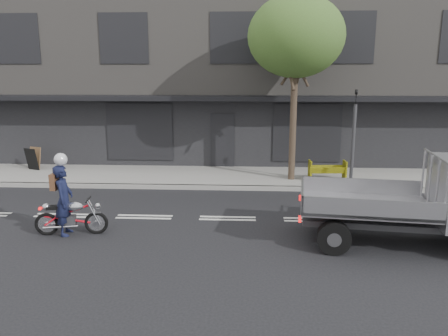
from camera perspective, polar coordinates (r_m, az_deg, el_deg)
ground at (r=12.50m, az=0.46°, el=-6.62°), size 80.00×80.00×0.00m
sidewalk at (r=16.99m, az=1.19°, el=-1.18°), size 32.00×3.20×0.15m
kerb at (r=15.44m, az=0.99°, el=-2.59°), size 32.00×0.20×0.15m
building_main at (r=23.11m, az=1.79°, el=12.27°), size 26.00×10.00×8.00m
street_tree at (r=16.13m, az=9.39°, el=16.55°), size 3.40×3.40×6.74m
traffic_light_pole at (r=15.78m, az=16.50°, el=3.08°), size 0.12×0.12×3.50m
motorcycle at (r=11.86m, az=-19.34°, el=-5.94°), size 1.84×0.54×0.95m
rider at (r=11.79m, az=-20.17°, el=-3.97°), size 0.52×0.71×1.81m
construction_barrier at (r=16.39m, az=13.45°, el=-0.40°), size 1.40×0.65×0.76m
sandwich_board at (r=19.40m, az=-23.83°, el=1.06°), size 0.67×0.56×0.90m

